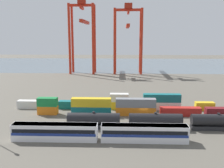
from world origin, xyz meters
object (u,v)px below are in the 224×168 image
object	(u,v)px
shipping_container_12	(162,106)
gantry_crane_central	(128,32)
passenger_train	(99,132)
gantry_crane_west	(83,29)
freight_tank_row	(187,121)

from	to	relation	value
shipping_container_12	gantry_crane_central	world-z (taller)	gantry_crane_central
passenger_train	gantry_crane_west	distance (m)	116.68
passenger_train	gantry_crane_central	size ratio (longest dim) A/B	0.93
gantry_crane_west	gantry_crane_central	bearing A→B (deg)	0.55
freight_tank_row	gantry_crane_west	bearing A→B (deg)	112.08
passenger_train	gantry_crane_west	world-z (taller)	gantry_crane_west
passenger_train	gantry_crane_west	size ratio (longest dim) A/B	0.87
passenger_train	freight_tank_row	bearing A→B (deg)	20.78
freight_tank_row	passenger_train	bearing A→B (deg)	-159.22
passenger_train	shipping_container_12	distance (m)	32.09
freight_tank_row	shipping_container_12	xyz separation A→B (m)	(-3.71, 18.09, -0.80)
passenger_train	freight_tank_row	xyz separation A→B (m)	(21.93, 8.32, -0.04)
passenger_train	gantry_crane_central	xyz separation A→B (m)	(8.75, 112.28, 24.12)
freight_tank_row	gantry_crane_central	size ratio (longest dim) A/B	1.42
passenger_train	gantry_crane_west	xyz separation A→B (m)	(-20.13, 112.00, 25.79)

